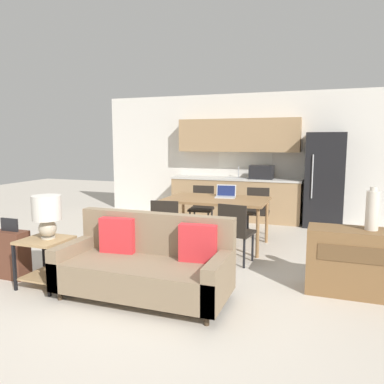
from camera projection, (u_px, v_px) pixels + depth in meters
The scene contains 16 objects.
ground_plane at pixel (145, 294), 4.13m from camera, with size 20.00×20.00×0.00m, color beige.
wall_back at pixel (240, 156), 8.26m from camera, with size 6.40×0.07×2.70m.
kitchen_counter at pixel (237, 180), 8.04m from camera, with size 2.77×0.65×2.15m.
refrigerator at pixel (324, 180), 7.34m from camera, with size 0.72×0.73×1.84m.
dining_table at pixel (217, 202), 5.99m from camera, with size 1.61×0.99×0.77m.
couch at pixel (146, 266), 4.05m from camera, with size 1.84×0.80×0.88m.
side_table at pixel (46, 254), 4.33m from camera, with size 0.51×0.51×0.56m.
table_lamp at pixel (47, 212), 4.29m from camera, with size 0.33×0.33×0.50m.
credenza at pixel (362, 262), 4.09m from camera, with size 1.15×0.46×0.73m.
vase at pixel (372, 210), 4.01m from camera, with size 0.14×0.14×0.47m.
dining_chair_near_right at pixel (235, 230), 5.09m from camera, with size 0.48×0.48×0.85m.
dining_chair_near_left at pixel (167, 225), 5.42m from camera, with size 0.47×0.47×0.85m.
dining_chair_far_right at pixel (257, 209), 6.66m from camera, with size 0.46×0.46×0.85m.
dining_chair_far_left at pixel (202, 206), 6.97m from camera, with size 0.46×0.46×0.85m.
laptop at pixel (226, 194), 6.11m from camera, with size 0.35×0.29×0.20m.
suitcase at pixel (11, 254), 4.61m from camera, with size 0.42×0.22×0.75m.
Camera 1 is at (1.82, -3.53, 1.68)m, focal length 35.00 mm.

